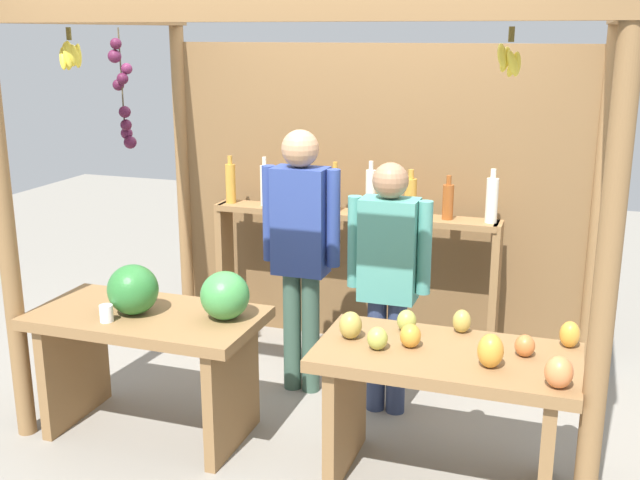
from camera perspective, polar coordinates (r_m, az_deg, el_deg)
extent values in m
plane|color=gray|center=(4.82, 0.74, -11.51)|extent=(12.00, 12.00, 0.00)
cylinder|color=olive|center=(4.33, -22.21, 0.63)|extent=(0.10, 0.10, 2.32)
cylinder|color=olive|center=(3.30, 20.34, -3.48)|extent=(0.10, 0.10, 2.32)
cylinder|color=olive|center=(5.85, -10.11, 5.08)|extent=(0.10, 0.10, 2.32)
cylinder|color=olive|center=(5.14, 20.01, 3.02)|extent=(0.10, 0.10, 2.32)
cube|color=olive|center=(3.41, -4.29, 16.79)|extent=(3.04, 0.12, 0.12)
cube|color=olive|center=(4.96, -16.17, 15.75)|extent=(0.12, 2.00, 0.12)
cube|color=olive|center=(4.10, 21.58, 15.54)|extent=(0.12, 2.00, 0.12)
cube|color=brown|center=(5.35, 4.00, 3.08)|extent=(2.94, 0.04, 2.09)
cylinder|color=brown|center=(3.98, -18.08, 14.30)|extent=(0.02, 0.02, 0.06)
ellipsoid|color=yellow|center=(3.97, -17.63, 12.83)|extent=(0.04, 0.07, 0.12)
ellipsoid|color=yellow|center=(3.98, -17.47, 12.83)|extent=(0.06, 0.06, 0.13)
ellipsoid|color=yellow|center=(4.01, -17.61, 12.89)|extent=(0.08, 0.04, 0.12)
ellipsoid|color=yellow|center=(4.01, -17.98, 12.66)|extent=(0.06, 0.05, 0.13)
ellipsoid|color=yellow|center=(4.00, -18.33, 12.93)|extent=(0.04, 0.06, 0.12)
ellipsoid|color=yellow|center=(3.98, -18.45, 12.62)|extent=(0.07, 0.07, 0.13)
ellipsoid|color=yellow|center=(3.96, -18.16, 12.81)|extent=(0.06, 0.04, 0.12)
ellipsoid|color=yellow|center=(3.96, -17.94, 13.02)|extent=(0.06, 0.05, 0.13)
cylinder|color=brown|center=(3.27, 13.98, 14.55)|extent=(0.02, 0.02, 0.06)
ellipsoid|color=yellow|center=(3.27, 14.31, 12.49)|extent=(0.04, 0.06, 0.11)
ellipsoid|color=yellow|center=(3.31, 14.09, 12.45)|extent=(0.07, 0.04, 0.11)
ellipsoid|color=yellow|center=(3.28, 13.52, 12.85)|extent=(0.05, 0.06, 0.11)
ellipsoid|color=yellow|center=(3.25, 13.31, 13.12)|extent=(0.06, 0.07, 0.12)
ellipsoid|color=yellow|center=(3.24, 14.03, 12.59)|extent=(0.07, 0.05, 0.11)
cylinder|color=#4C422D|center=(4.21, -14.45, 11.22)|extent=(0.01, 0.01, 0.55)
sphere|color=#47142D|center=(4.19, -14.86, 13.85)|extent=(0.06, 0.06, 0.06)
sphere|color=#511938|center=(4.20, -14.95, 12.99)|extent=(0.07, 0.07, 0.07)
sphere|color=#601E42|center=(4.20, -14.10, 12.18)|extent=(0.06, 0.06, 0.06)
sphere|color=#47142D|center=(4.18, -14.39, 11.48)|extent=(0.06, 0.06, 0.06)
sphere|color=#47142D|center=(4.23, -14.68, 11.03)|extent=(0.06, 0.06, 0.06)
sphere|color=#47142D|center=(4.18, -14.24, 9.16)|extent=(0.06, 0.06, 0.06)
sphere|color=#47142D|center=(4.20, -14.14, 8.25)|extent=(0.06, 0.06, 0.06)
sphere|color=#511938|center=(4.25, -14.10, 7.66)|extent=(0.06, 0.06, 0.06)
sphere|color=#47142D|center=(4.23, -13.85, 7.02)|extent=(0.07, 0.07, 0.07)
cube|color=olive|center=(4.27, -12.69, -5.64)|extent=(1.23, 0.64, 0.06)
cube|color=olive|center=(4.66, -17.69, -8.85)|extent=(0.06, 0.58, 0.64)
cube|color=olive|center=(4.19, -6.51, -11.03)|extent=(0.06, 0.58, 0.64)
ellipsoid|color=#429347|center=(4.06, -7.04, -4.09)|extent=(0.35, 0.35, 0.26)
ellipsoid|color=#2D7533|center=(4.22, -13.66, -3.58)|extent=(0.34, 0.34, 0.27)
cylinder|color=white|center=(4.17, -15.52, -5.25)|extent=(0.07, 0.07, 0.09)
cube|color=olive|center=(3.73, 9.30, -8.56)|extent=(1.23, 0.64, 0.06)
cube|color=olive|center=(3.98, 1.91, -12.38)|extent=(0.06, 0.58, 0.64)
cube|color=olive|center=(3.85, 16.55, -14.08)|extent=(0.06, 0.58, 0.64)
ellipsoid|color=#A8B24C|center=(3.69, 4.27, -7.27)|extent=(0.13, 0.13, 0.11)
ellipsoid|color=gold|center=(3.89, 17.98, -6.65)|extent=(0.13, 0.13, 0.13)
ellipsoid|color=gold|center=(3.72, 6.70, -7.04)|extent=(0.13, 0.13, 0.12)
ellipsoid|color=#CC7038|center=(3.73, 14.90, -7.55)|extent=(0.10, 0.10, 0.10)
ellipsoid|color=#A8B24C|center=(3.91, 6.42, -5.96)|extent=(0.14, 0.14, 0.11)
ellipsoid|color=gold|center=(3.56, 12.49, -8.00)|extent=(0.17, 0.17, 0.16)
ellipsoid|color=#E07F47|center=(3.45, 17.25, -9.30)|extent=(0.17, 0.17, 0.14)
ellipsoid|color=#B79E47|center=(3.80, 2.27, -6.31)|extent=(0.16, 0.16, 0.14)
ellipsoid|color=#B79E47|center=(3.94, 10.44, -5.92)|extent=(0.09, 0.09, 0.12)
cube|color=olive|center=(5.60, -7.02, -2.20)|extent=(0.05, 0.20, 1.00)
cube|color=olive|center=(5.10, 12.75, -4.23)|extent=(0.05, 0.20, 1.00)
cube|color=olive|center=(5.14, 2.45, 1.86)|extent=(1.91, 0.22, 0.04)
cylinder|color=gold|center=(5.42, -6.63, 4.16)|extent=(0.07, 0.07, 0.27)
cylinder|color=gold|center=(5.39, -6.68, 5.89)|extent=(0.03, 0.03, 0.06)
cylinder|color=silver|center=(5.32, -4.11, 4.03)|extent=(0.06, 0.06, 0.28)
cylinder|color=silver|center=(5.29, -4.14, 5.83)|extent=(0.03, 0.03, 0.06)
cylinder|color=#D8B266|center=(5.23, -1.56, 3.86)|extent=(0.06, 0.06, 0.28)
cylinder|color=#D8B266|center=(5.20, -1.58, 5.67)|extent=(0.03, 0.03, 0.06)
cylinder|color=gold|center=(5.15, 1.12, 3.65)|extent=(0.07, 0.07, 0.27)
cylinder|color=gold|center=(5.12, 1.13, 5.46)|extent=(0.03, 0.03, 0.06)
cylinder|color=silver|center=(5.08, 3.76, 3.57)|extent=(0.07, 0.07, 0.29)
cylinder|color=silver|center=(5.04, 3.80, 5.52)|extent=(0.03, 0.03, 0.06)
cylinder|color=gold|center=(5.02, 6.70, 3.13)|extent=(0.08, 0.08, 0.25)
cylinder|color=gold|center=(4.99, 6.75, 4.85)|extent=(0.04, 0.04, 0.06)
cylinder|color=#994C1E|center=(4.98, 9.44, 2.78)|extent=(0.07, 0.07, 0.22)
cylinder|color=#994C1E|center=(4.95, 9.51, 4.38)|extent=(0.03, 0.03, 0.06)
cylinder|color=silver|center=(4.94, 12.58, 2.86)|extent=(0.08, 0.08, 0.28)
cylinder|color=silver|center=(4.91, 12.70, 4.81)|extent=(0.03, 0.03, 0.06)
cylinder|color=#395748|center=(4.79, -2.06, -6.72)|extent=(0.11, 0.11, 0.76)
cylinder|color=#395748|center=(4.75, -0.70, -6.89)|extent=(0.11, 0.11, 0.76)
cube|color=#2D428C|center=(4.55, -1.44, 1.40)|extent=(0.32, 0.19, 0.64)
cylinder|color=#2D428C|center=(4.61, -3.78, 1.98)|extent=(0.08, 0.08, 0.58)
cylinder|color=#2D428C|center=(4.48, 0.96, 1.60)|extent=(0.08, 0.08, 0.58)
sphere|color=tan|center=(4.47, -1.48, 6.77)|extent=(0.22, 0.22, 0.22)
cylinder|color=navy|center=(4.55, 4.18, -8.41)|extent=(0.11, 0.11, 0.69)
cylinder|color=navy|center=(4.52, 5.67, -8.59)|extent=(0.11, 0.11, 0.69)
cube|color=teal|center=(4.32, 5.11, -0.72)|extent=(0.32, 0.19, 0.58)
cylinder|color=teal|center=(4.36, 2.57, -0.13)|extent=(0.08, 0.08, 0.53)
cylinder|color=teal|center=(4.27, 7.73, -0.58)|extent=(0.08, 0.08, 0.53)
sphere|color=#997051|center=(4.23, 5.24, 4.39)|extent=(0.20, 0.20, 0.20)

